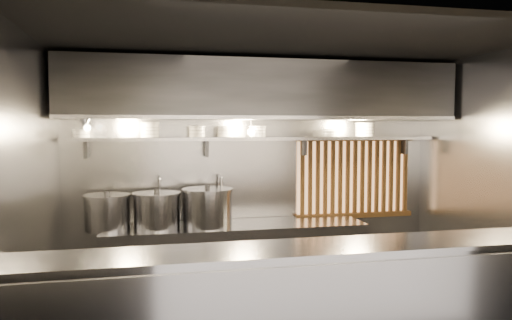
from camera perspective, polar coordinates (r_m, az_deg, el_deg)
name	(u,v)px	position (r m, az deg, el deg)	size (l,w,h in m)	color
ceiling	(289,42)	(4.71, 3.76, 13.33)	(4.50, 4.50, 0.00)	black
wall_back	(254,177)	(6.13, -0.22, -1.99)	(4.50, 4.50, 0.00)	gray
wall_left	(30,201)	(4.60, -24.40, -4.30)	(3.00, 3.00, 0.00)	gray
wall_right	(497,187)	(5.73, 25.87, -2.79)	(3.00, 3.00, 0.00)	gray
serving_counter	(323,319)	(4.01, 7.63, -17.53)	(4.50, 0.56, 1.13)	#9C9CA1
cooking_bench	(236,263)	(5.89, -2.35, -11.65)	(3.00, 0.70, 0.90)	#9C9CA1
bowl_shelf	(257,139)	(5.92, 0.15, 2.46)	(4.40, 0.34, 0.04)	#9C9CA1
exhaust_hood	(262,91)	(5.72, 0.64, 7.86)	(4.40, 0.81, 0.65)	#2D2D30
wood_screen	(354,177)	(6.49, 11.17, -1.91)	(1.56, 0.09, 1.04)	#FAB570
faucet_left	(159,189)	(5.87, -10.99, -3.23)	(0.04, 0.30, 0.50)	silver
faucet_right	(219,187)	(5.93, -4.20, -3.10)	(0.04, 0.30, 0.50)	silver
heat_lamp	(85,122)	(5.34, -19.01, 4.10)	(0.25, 0.35, 0.20)	#9C9CA1
pendant_bulb	(251,132)	(5.78, -0.56, 3.24)	(0.09, 0.09, 0.19)	#2D2D30
stock_pot_left	(107,212)	(5.69, -16.62, -5.71)	(0.64, 0.64, 0.43)	#9C9CA1
stock_pot_mid	(157,210)	(5.64, -11.26, -5.65)	(0.65, 0.65, 0.44)	#9C9CA1
stock_pot_right	(208,207)	(5.66, -5.55, -5.40)	(0.67, 0.67, 0.47)	#9C9CA1
bowl_stack_0	(81,133)	(5.82, -19.34, 2.88)	(0.20, 0.20, 0.09)	white
bowl_stack_1	(150,130)	(5.78, -12.05, 3.38)	(0.22, 0.22, 0.17)	white
bowl_stack_2	(197,131)	(5.81, -6.75, 3.25)	(0.20, 0.20, 0.13)	white
bowl_stack_3	(225,131)	(5.85, -3.52, 3.28)	(0.21, 0.21, 0.13)	white
bowl_stack_4	(258,131)	(5.92, 0.18, 3.29)	(0.22, 0.22, 0.13)	white
bowl_stack_5	(330,133)	(6.19, 8.44, 3.10)	(0.20, 0.20, 0.09)	white
bowl_stack_6	(365,130)	(6.36, 12.31, 3.41)	(0.24, 0.24, 0.17)	white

